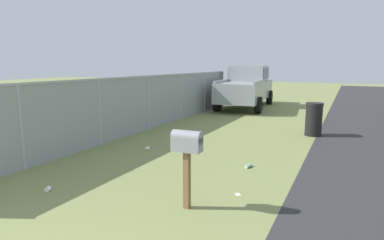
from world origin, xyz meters
TOP-DOWN VIEW (x-y plane):
  - mailbox at (3.82, -0.54)m, footprint 0.23×0.46m
  - pickup_truck at (15.64, 2.08)m, footprint 5.58×2.52m
  - trash_bin at (10.06, -1.73)m, footprint 0.52×0.52m
  - fence_section at (8.59, 3.36)m, footprint 14.01×0.07m
  - litter_cup_midfield_a at (3.32, 1.93)m, footprint 0.12×0.11m
  - litter_bottle_near_hydrant at (6.14, -0.83)m, footprint 0.23×0.12m
  - litter_wrapper_midfield_b at (4.65, -1.09)m, footprint 0.15×0.14m
  - litter_cup_far_scatter at (6.38, 1.92)m, footprint 0.12×0.11m

SIDE VIEW (x-z plane):
  - litter_wrapper_midfield_b at x=4.65m, z-range 0.00..0.01m
  - litter_bottle_near_hydrant at x=6.14m, z-range 0.00..0.07m
  - litter_cup_midfield_a at x=3.32m, z-range 0.00..0.08m
  - litter_cup_far_scatter at x=6.38m, z-range 0.00..0.08m
  - trash_bin at x=10.06m, z-range 0.00..1.03m
  - mailbox at x=3.82m, z-range 0.35..1.58m
  - fence_section at x=8.59m, z-range 0.07..1.88m
  - pickup_truck at x=15.64m, z-range 0.06..2.15m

